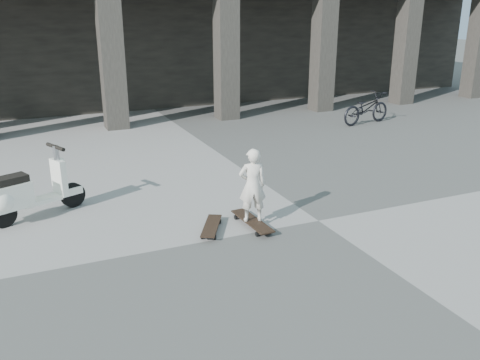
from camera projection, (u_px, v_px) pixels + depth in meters
name	position (u px, v px, depth m)	size (l,w,h in m)	color
ground	(318.00, 221.00, 8.56)	(90.00, 90.00, 0.00)	#4B4B49
colonnade	(132.00, 19.00, 19.56)	(28.00, 8.82, 6.00)	black
longboard	(252.00, 222.00, 8.31)	(0.31, 1.10, 0.11)	black
skateboard_spare	(211.00, 226.00, 8.13)	(0.62, 0.89, 0.11)	black
child	(252.00, 185.00, 8.11)	(0.44, 0.29, 1.21)	silver
scooter	(21.00, 195.00, 8.39)	(1.61, 0.91, 1.19)	black
bicycle	(366.00, 108.00, 15.68)	(0.64, 1.84, 0.97)	black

